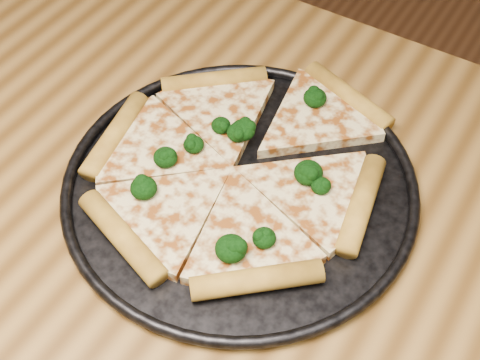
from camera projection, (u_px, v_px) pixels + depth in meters
The scene contains 3 objects.
pizza_pan at pixel (240, 185), 0.68m from camera, with size 0.36×0.36×0.02m.
pizza at pixel (237, 166), 0.69m from camera, with size 0.31×0.34×0.02m.
broccoli_florets at pixel (241, 167), 0.67m from camera, with size 0.17×0.24×0.02m.
Camera 1 is at (0.16, -0.23, 1.28)m, focal length 50.69 mm.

